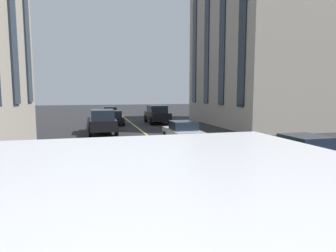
% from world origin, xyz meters
% --- Properties ---
extents(lane_centre_line, '(80.00, 0.16, 0.01)m').
position_xyz_m(lane_centre_line, '(20.00, 0.00, 0.00)').
color(lane_centre_line, '#D8C64C').
rests_on(lane_centre_line, ground_plane).
extents(car_blue_far, '(4.40, 1.95, 1.37)m').
position_xyz_m(car_blue_far, '(11.76, -4.90, 0.70)').
color(car_blue_far, navy).
rests_on(car_blue_far, ground_plane).
extents(car_silver_trailing, '(3.90, 1.89, 1.40)m').
position_xyz_m(car_silver_trailing, '(18.89, -1.64, 0.70)').
color(car_silver_trailing, '#B7BABF').
rests_on(car_silver_trailing, ground_plane).
extents(car_black_parked_b, '(4.70, 2.14, 1.88)m').
position_xyz_m(car_black_parked_b, '(30.83, -2.59, 0.97)').
color(car_black_parked_b, black).
rests_on(car_black_parked_b, ground_plane).
extents(car_black_near, '(4.70, 2.14, 1.88)m').
position_xyz_m(car_black_near, '(24.50, 3.22, 0.97)').
color(car_black_near, black).
rests_on(car_black_near, ground_plane).
extents(car_red_mid, '(4.40, 1.95, 1.37)m').
position_xyz_m(car_red_mid, '(41.04, -4.90, 0.70)').
color(car_red_mid, '#B21E1E').
rests_on(car_red_mid, ground_plane).
extents(car_silver_oncoming, '(4.40, 1.95, 1.37)m').
position_xyz_m(car_silver_oncoming, '(39.41, 1.74, 0.70)').
color(car_silver_oncoming, '#B7BABF').
rests_on(car_silver_oncoming, ground_plane).
extents(car_black_parked_a, '(3.90, 1.89, 1.40)m').
position_xyz_m(car_black_parked_a, '(30.67, 1.92, 0.70)').
color(car_black_parked_a, black).
rests_on(car_black_parked_a, ground_plane).
extents(building_right_near, '(14.56, 8.69, 14.98)m').
position_xyz_m(building_right_near, '(27.54, -11.78, 7.49)').
color(building_right_near, '#A89E8E').
rests_on(building_right_near, ground_plane).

